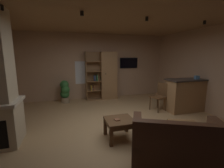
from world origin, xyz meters
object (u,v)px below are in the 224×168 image
table_book_0 (117,120)px  dining_chair (160,95)px  bookshelf_cabinet (106,76)px  leather_couch (178,145)px  potted_floor_plant (65,91)px  coffee_table (120,123)px  tissue_box (197,77)px  kitchen_bar_counter (188,95)px  wall_mounted_tv (129,63)px

table_book_0 → dining_chair: (1.96, 1.39, 0.08)m
bookshelf_cabinet → leather_couch: bearing=-87.7°
bookshelf_cabinet → potted_floor_plant: bearing=-174.8°
bookshelf_cabinet → coffee_table: bookshelf_cabinet is taller
tissue_box → potted_floor_plant: tissue_box is taller
leather_couch → bookshelf_cabinet: bearing=92.3°
tissue_box → dining_chair: size_ratio=0.13×
kitchen_bar_counter → potted_floor_plant: kitchen_bar_counter is taller
kitchen_bar_counter → wall_mounted_tv: size_ratio=1.83×
kitchen_bar_counter → wall_mounted_tv: wall_mounted_tv is taller
kitchen_bar_counter → coffee_table: 2.97m
tissue_box → bookshelf_cabinet: bearing=136.5°
leather_couch → wall_mounted_tv: 4.73m
kitchen_bar_counter → potted_floor_plant: bearing=152.4°
kitchen_bar_counter → dining_chair: 0.92m
wall_mounted_tv → bookshelf_cabinet: bearing=-169.0°
bookshelf_cabinet → wall_mounted_tv: size_ratio=2.40×
tissue_box → table_book_0: 3.25m
coffee_table → potted_floor_plant: (-1.16, 3.13, 0.11)m
coffee_table → potted_floor_plant: size_ratio=0.69×
bookshelf_cabinet → table_book_0: (-0.60, -3.30, -0.52)m
table_book_0 → dining_chair: dining_chair is taller
bookshelf_cabinet → potted_floor_plant: (-1.70, -0.15, -0.52)m
bookshelf_cabinet → tissue_box: 3.33m
table_book_0 → leather_couch: bearing=-51.6°
tissue_box → coffee_table: tissue_box is taller
dining_chair → kitchen_bar_counter: bearing=-18.7°
wall_mounted_tv → leather_couch: bearing=-101.5°
kitchen_bar_counter → leather_couch: 2.93m
table_book_0 → potted_floor_plant: bearing=109.2°
bookshelf_cabinet → wall_mounted_tv: 1.22m
tissue_box → coffee_table: size_ratio=0.20×
kitchen_bar_counter → coffee_table: kitchen_bar_counter is taller
table_book_0 → tissue_box: bearing=18.5°
bookshelf_cabinet → dining_chair: bearing=-54.6°
table_book_0 → wall_mounted_tv: (1.68, 3.51, 1.04)m
bookshelf_cabinet → tissue_box: (2.41, -2.29, 0.14)m
potted_floor_plant → wall_mounted_tv: 2.99m
potted_floor_plant → coffee_table: bearing=-69.7°
leather_couch → table_book_0: bearing=128.4°
coffee_table → kitchen_bar_counter: bearing=21.4°
kitchen_bar_counter → table_book_0: kitchen_bar_counter is taller
tissue_box → potted_floor_plant: bearing=152.5°
dining_chair → potted_floor_plant: (-3.05, 1.75, -0.07)m
leather_couch → wall_mounted_tv: size_ratio=2.17×
potted_floor_plant → table_book_0: bearing=-70.8°
dining_chair → wall_mounted_tv: size_ratio=1.12×
dining_chair → wall_mounted_tv: 2.34m
tissue_box → dining_chair: (-1.06, 0.38, -0.58)m
bookshelf_cabinet → wall_mounted_tv: (1.08, 0.21, 0.52)m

